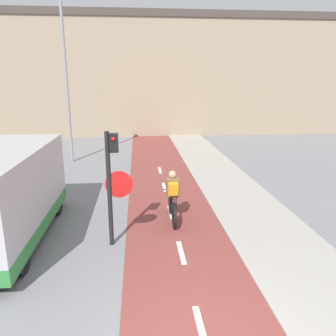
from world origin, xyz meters
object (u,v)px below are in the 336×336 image
(street_lamp_far, at_px, (65,63))
(traffic_light_pole, at_px, (112,176))
(van, at_px, (3,197))
(cyclist_near, at_px, (172,198))

(street_lamp_far, bearing_deg, traffic_light_pole, -73.22)
(traffic_light_pole, height_order, van, traffic_light_pole)
(street_lamp_far, height_order, cyclist_near, street_lamp_far)
(traffic_light_pole, distance_m, street_lamp_far, 10.00)
(traffic_light_pole, xyz_separation_m, cyclist_near, (1.58, 1.28, -1.06))
(traffic_light_pole, relative_size, van, 0.57)
(street_lamp_far, height_order, van, street_lamp_far)
(traffic_light_pole, height_order, street_lamp_far, street_lamp_far)
(cyclist_near, height_order, van, van)
(street_lamp_far, relative_size, cyclist_near, 4.49)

